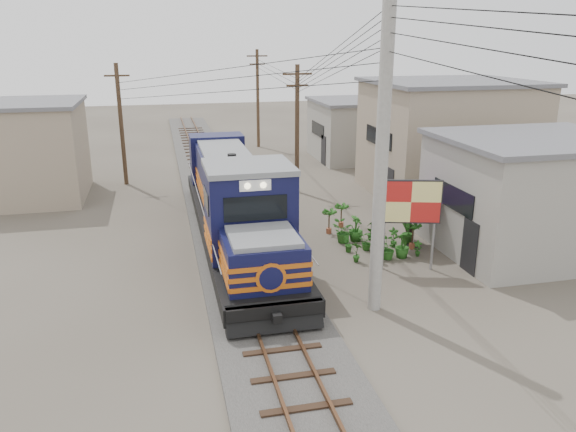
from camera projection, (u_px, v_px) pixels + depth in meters
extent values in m
plane|color=#473F35|center=(265.00, 312.00, 17.88)|extent=(120.00, 120.00, 0.00)
cube|color=#595651|center=(226.00, 217.00, 27.13)|extent=(3.60, 70.00, 0.16)
cube|color=#51331E|center=(215.00, 214.00, 26.96)|extent=(0.08, 70.00, 0.12)
cube|color=#51331E|center=(237.00, 212.00, 27.19)|extent=(0.08, 70.00, 0.12)
cube|color=black|center=(236.00, 225.00, 23.75)|extent=(2.99, 16.52, 0.57)
cube|color=black|center=(257.00, 281.00, 19.06)|extent=(2.27, 3.30, 0.67)
cube|color=black|center=(222.00, 199.00, 28.64)|extent=(2.27, 3.30, 0.67)
cube|color=#0E0F34|center=(263.00, 262.00, 17.54)|extent=(2.46, 2.48, 1.55)
cube|color=#0E0F34|center=(249.00, 213.00, 19.69)|extent=(2.93, 2.68, 3.20)
cube|color=slate|center=(248.00, 167.00, 19.19)|extent=(2.99, 2.82, 0.19)
cube|color=black|center=(256.00, 208.00, 18.26)|extent=(2.10, 0.06, 0.83)
cube|color=white|center=(255.00, 185.00, 18.02)|extent=(1.03, 0.06, 0.36)
cube|color=#0E0F34|center=(227.00, 181.00, 25.76)|extent=(2.34, 10.12, 2.37)
cube|color=slate|center=(226.00, 154.00, 25.38)|extent=(2.10, 10.12, 0.19)
cube|color=#BF5712|center=(235.00, 212.00, 23.58)|extent=(3.03, 16.52, 0.14)
cube|color=#BF5712|center=(235.00, 205.00, 23.49)|extent=(3.03, 16.52, 0.14)
cube|color=#BF5712|center=(235.00, 198.00, 23.39)|extent=(3.03, 16.52, 0.14)
cylinder|color=#9E9B93|center=(382.00, 156.00, 16.64)|extent=(0.40, 0.40, 10.00)
cylinder|color=#4C3826|center=(297.00, 130.00, 30.77)|extent=(0.24, 0.24, 7.00)
cube|color=#4C3826|center=(297.00, 74.00, 29.86)|extent=(1.60, 0.10, 0.10)
cube|color=#4C3826|center=(297.00, 85.00, 30.04)|extent=(1.20, 0.10, 0.10)
cylinder|color=#4C3826|center=(258.00, 99.00, 43.75)|extent=(0.24, 0.24, 7.50)
cube|color=#4C3826|center=(257.00, 56.00, 42.76)|extent=(1.60, 0.10, 0.10)
cube|color=#4C3826|center=(257.00, 64.00, 42.95)|extent=(1.20, 0.10, 0.10)
cylinder|color=#4C3826|center=(121.00, 125.00, 32.45)|extent=(0.24, 0.24, 7.00)
cube|color=#4C3826|center=(116.00, 72.00, 31.53)|extent=(1.60, 0.10, 0.10)
cube|color=#4C3826|center=(117.00, 83.00, 31.72)|extent=(1.20, 0.10, 0.10)
cube|color=gray|center=(532.00, 197.00, 22.44)|extent=(7.00, 6.00, 4.50)
cube|color=slate|center=(540.00, 139.00, 21.73)|extent=(7.35, 6.30, 0.20)
cube|color=black|center=(453.00, 197.00, 21.62)|extent=(0.05, 3.00, 0.90)
cube|color=gray|center=(447.00, 140.00, 30.78)|extent=(8.00, 7.00, 6.00)
cube|color=slate|center=(452.00, 82.00, 29.84)|extent=(8.40, 7.35, 0.20)
cube|color=black|center=(379.00, 137.00, 29.83)|extent=(0.05, 3.50, 0.90)
cube|color=gray|center=(358.00, 131.00, 40.04)|extent=(6.00, 6.00, 4.00)
cube|color=slate|center=(360.00, 101.00, 39.40)|extent=(6.30, 6.30, 0.20)
cube|color=black|center=(318.00, 129.00, 39.34)|extent=(0.05, 3.00, 0.90)
cube|color=gray|center=(24.00, 153.00, 29.82)|extent=(6.00, 6.00, 5.00)
cube|color=slate|center=(16.00, 103.00, 29.03)|extent=(6.30, 6.30, 0.20)
cylinder|color=#99999E|center=(383.00, 237.00, 20.89)|extent=(0.10, 0.10, 2.55)
cylinder|color=#99999E|center=(433.00, 238.00, 20.81)|extent=(0.10, 0.10, 2.55)
cube|color=black|center=(411.00, 202.00, 20.43)|extent=(2.20, 0.71, 1.63)
cube|color=red|center=(411.00, 202.00, 20.40)|extent=(2.09, 0.65, 1.53)
cylinder|color=black|center=(413.00, 245.00, 23.52)|extent=(0.48, 0.48, 0.10)
cylinder|color=#99999E|center=(415.00, 219.00, 23.17)|extent=(0.05, 0.05, 2.38)
cone|color=#622777|center=(416.00, 193.00, 22.83)|extent=(3.14, 3.14, 0.59)
imported|color=black|center=(409.00, 224.00, 24.04)|extent=(0.65, 0.63, 1.50)
imported|color=#225819|center=(357.00, 252.00, 21.77)|extent=(0.51, 0.53, 0.84)
imported|color=#225819|center=(376.00, 248.00, 21.89)|extent=(0.52, 0.61, 1.02)
imported|color=#225819|center=(387.00, 249.00, 22.07)|extent=(1.01, 1.02, 0.86)
imported|color=#225819|center=(402.00, 245.00, 22.20)|extent=(0.58, 0.58, 1.04)
imported|color=#225819|center=(418.00, 248.00, 22.37)|extent=(0.41, 0.34, 0.66)
imported|color=#225819|center=(348.00, 244.00, 22.81)|extent=(0.44, 0.39, 0.68)
imported|color=#225819|center=(366.00, 243.00, 23.02)|extent=(0.72, 0.67, 0.65)
imported|color=#225819|center=(379.00, 239.00, 23.13)|extent=(0.64, 0.64, 0.89)
imported|color=#225819|center=(394.00, 237.00, 23.36)|extent=(0.45, 0.31, 0.83)
imported|color=#225819|center=(407.00, 233.00, 23.54)|extent=(0.73, 0.76, 1.08)
imported|color=#225819|center=(342.00, 232.00, 23.80)|extent=(1.09, 1.02, 0.97)
imported|color=#225819|center=(356.00, 228.00, 24.01)|extent=(0.86, 0.86, 1.13)
imported|color=#225819|center=(371.00, 229.00, 24.15)|extent=(0.61, 0.57, 0.95)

